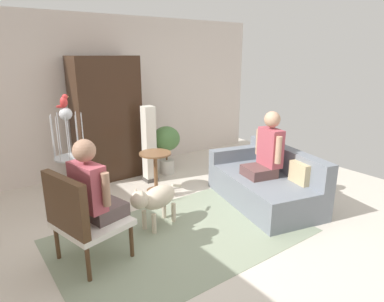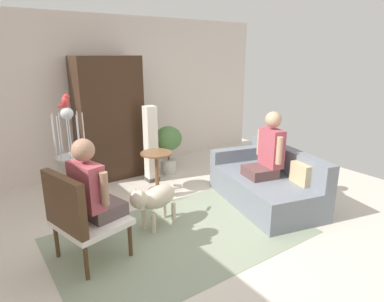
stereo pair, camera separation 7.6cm
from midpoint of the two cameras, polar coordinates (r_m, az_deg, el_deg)
ground_plane at (r=4.20m, az=-0.93°, el=-13.14°), size 7.29×7.29×0.00m
back_wall at (r=6.10m, az=-15.91°, el=9.01°), size 6.67×0.12×2.70m
area_rug at (r=4.06m, az=-2.20°, el=-14.23°), size 2.89×1.82×0.01m
couch at (r=4.91m, az=12.07°, el=-5.41°), size 1.31×1.86×0.77m
armchair at (r=3.51m, az=-19.32°, el=-10.27°), size 0.76×0.79×0.98m
person_on_couch at (r=4.71m, az=12.28°, el=0.13°), size 0.53×0.53×0.91m
person_on_armchair at (r=3.50m, az=-17.31°, el=-6.10°), size 0.52×0.56×0.86m
round_end_table at (r=5.11m, az=-6.68°, el=-2.73°), size 0.48×0.48×0.63m
dog at (r=4.09m, az=-6.83°, el=-8.09°), size 0.83×0.41×0.60m
bird_cage_stand at (r=4.62m, az=-20.47°, el=-1.76°), size 0.40×0.40×1.42m
parrot at (r=4.45m, az=-21.55°, el=7.91°), size 0.17×0.10×0.17m
potted_plant at (r=5.84m, az=-4.77°, el=1.41°), size 0.47×0.47×0.85m
column_lamp at (r=5.50m, az=-7.75°, el=1.03°), size 0.20×0.20×1.27m
armoire_cabinet at (r=5.75m, az=-14.78°, el=5.31°), size 1.05×0.56×2.03m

